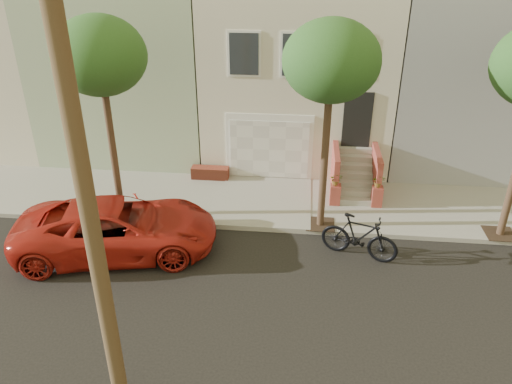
# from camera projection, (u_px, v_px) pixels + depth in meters

# --- Properties ---
(ground) EXTENTS (90.00, 90.00, 0.00)m
(ground) POSITION_uv_depth(u_px,v_px,m) (282.00, 307.00, 12.45)
(ground) COLOR black
(ground) RESTS_ON ground
(sidewalk) EXTENTS (40.00, 3.70, 0.15)m
(sidewalk) POSITION_uv_depth(u_px,v_px,m) (290.00, 203.00, 17.14)
(sidewalk) COLOR gray
(sidewalk) RESTS_ON ground
(house_row) EXTENTS (33.10, 11.70, 7.00)m
(house_row) POSITION_uv_depth(u_px,v_px,m) (299.00, 62.00, 20.67)
(house_row) COLOR #BAB19F
(house_row) RESTS_ON sidewalk
(tree_left) EXTENTS (2.70, 2.57, 6.30)m
(tree_left) POSITION_uv_depth(u_px,v_px,m) (100.00, 57.00, 13.99)
(tree_left) COLOR #2D2116
(tree_left) RESTS_ON sidewalk
(tree_mid) EXTENTS (2.70, 2.57, 6.30)m
(tree_mid) POSITION_uv_depth(u_px,v_px,m) (331.00, 62.00, 13.39)
(tree_mid) COLOR #2D2116
(tree_mid) RESTS_ON sidewalk
(pickup_truck) EXTENTS (6.13, 3.75, 1.59)m
(pickup_truck) POSITION_uv_depth(u_px,v_px,m) (117.00, 228.00, 14.31)
(pickup_truck) COLOR #A41E15
(pickup_truck) RESTS_ON ground
(motorcycle) EXTENTS (2.31, 1.32, 1.34)m
(motorcycle) POSITION_uv_depth(u_px,v_px,m) (359.00, 237.00, 14.11)
(motorcycle) COLOR black
(motorcycle) RESTS_ON ground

